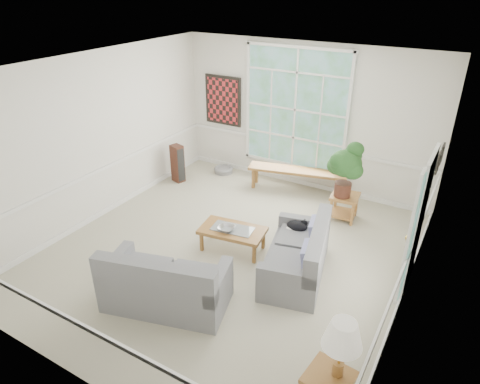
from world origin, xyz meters
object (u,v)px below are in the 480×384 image
at_px(loveseat_right, 296,251).
at_px(loveseat_front, 166,277).
at_px(coffee_table, 233,239).
at_px(end_table, 344,207).

distance_m(loveseat_right, loveseat_front, 1.96).
bearing_deg(loveseat_front, loveseat_right, 33.64).
height_order(loveseat_right, coffee_table, loveseat_right).
height_order(loveseat_right, loveseat_front, loveseat_front).
xyz_separation_m(loveseat_right, end_table, (0.10, 2.01, -0.19)).
height_order(loveseat_right, end_table, loveseat_right).
distance_m(coffee_table, end_table, 2.30).
xyz_separation_m(loveseat_front, end_table, (1.38, 3.50, -0.21)).
height_order(loveseat_front, coffee_table, loveseat_front).
distance_m(loveseat_right, end_table, 2.02).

